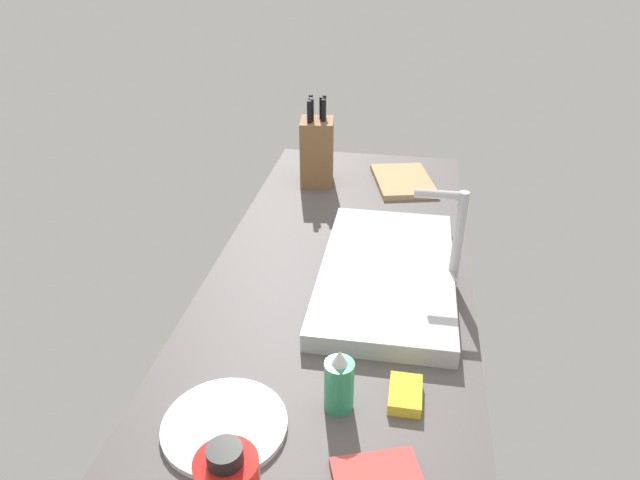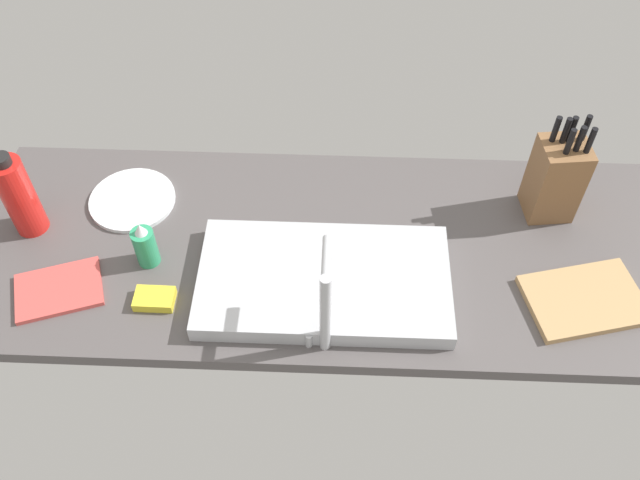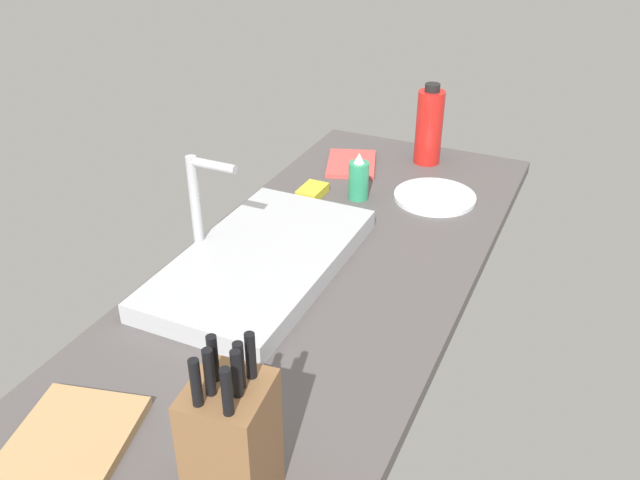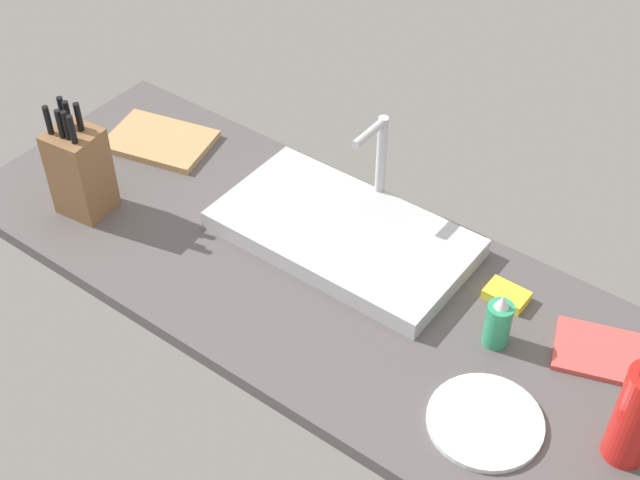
# 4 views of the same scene
# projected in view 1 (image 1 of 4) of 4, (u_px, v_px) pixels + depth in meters

# --- Properties ---
(countertop_slab) EXTENTS (1.71, 0.65, 0.04)m
(countertop_slab) POSITION_uv_depth(u_px,v_px,m) (338.00, 284.00, 1.39)
(countertop_slab) COLOR #514C4C
(countertop_slab) RESTS_ON ground
(sink_basin) EXTENTS (0.58, 0.32, 0.04)m
(sink_basin) POSITION_uv_depth(u_px,v_px,m) (387.00, 273.00, 1.36)
(sink_basin) COLOR #B7BABF
(sink_basin) RESTS_ON countertop_slab
(faucet) EXTENTS (0.06, 0.12, 0.25)m
(faucet) POSITION_uv_depth(u_px,v_px,m) (453.00, 233.00, 1.28)
(faucet) COLOR #B7BABF
(faucet) RESTS_ON countertop_slab
(knife_block) EXTENTS (0.12, 0.12, 0.29)m
(knife_block) POSITION_uv_depth(u_px,v_px,m) (317.00, 151.00, 1.82)
(knife_block) COLOR brown
(knife_block) RESTS_ON countertop_slab
(cutting_board) EXTENTS (0.30, 0.24, 0.02)m
(cutting_board) POSITION_uv_depth(u_px,v_px,m) (403.00, 181.00, 1.87)
(cutting_board) COLOR tan
(cutting_board) RESTS_ON countertop_slab
(soap_bottle) EXTENTS (0.05, 0.05, 0.13)m
(soap_bottle) POSITION_uv_depth(u_px,v_px,m) (339.00, 383.00, 0.99)
(soap_bottle) COLOR #2D9966
(soap_bottle) RESTS_ON countertop_slab
(dinner_plate) EXTENTS (0.22, 0.22, 0.01)m
(dinner_plate) POSITION_uv_depth(u_px,v_px,m) (225.00, 425.00, 0.97)
(dinner_plate) COLOR white
(dinner_plate) RESTS_ON countertop_slab
(dish_sponge) EXTENTS (0.09, 0.06, 0.02)m
(dish_sponge) POSITION_uv_depth(u_px,v_px,m) (405.00, 394.00, 1.03)
(dish_sponge) COLOR yellow
(dish_sponge) RESTS_ON countertop_slab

